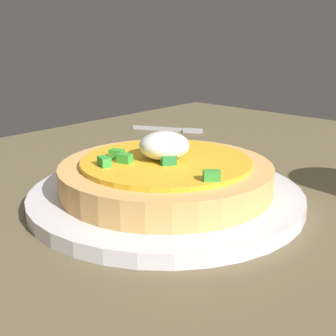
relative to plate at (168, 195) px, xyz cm
name	(u,v)px	position (x,y,z in cm)	size (l,w,h in cm)	color
dining_table	(236,239)	(0.28, 7.73, -1.79)	(96.02, 85.90, 2.34)	brown
plate	(168,195)	(0.00, 0.00, 0.00)	(24.66, 24.66, 1.25)	silver
pizza	(168,173)	(0.01, -0.01, 2.13)	(19.07, 19.07, 5.34)	tan
fork	(173,130)	(-22.79, -19.59, -0.38)	(5.75, 10.37, 0.50)	#B7B7BC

